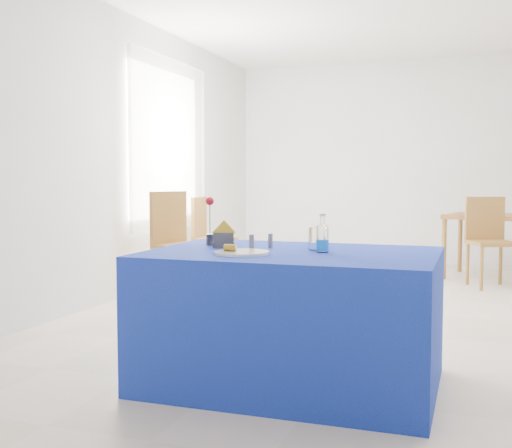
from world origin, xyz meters
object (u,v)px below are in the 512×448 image
(plate, at_px, (242,253))
(chair_win_a, at_px, (177,237))
(chair_bg_left, at_px, (489,235))
(chair_win_b, at_px, (208,232))
(water_bottle, at_px, (322,239))
(oak_table, at_px, (505,221))
(blue_table, at_px, (292,318))

(plate, xyz_separation_m, chair_win_a, (-1.55, 2.38, -0.16))
(chair_bg_left, xyz_separation_m, chair_win_a, (-2.88, -1.75, 0.04))
(chair_win_b, bearing_deg, chair_bg_left, -83.44)
(water_bottle, xyz_separation_m, oak_table, (1.13, 4.47, -0.15))
(plate, height_order, oak_table, plate)
(blue_table, distance_m, chair_bg_left, 4.07)
(plate, height_order, water_bottle, water_bottle)
(blue_table, relative_size, chair_win_b, 1.66)
(plate, relative_size, water_bottle, 1.41)
(chair_win_a, bearing_deg, water_bottle, -119.74)
(water_bottle, relative_size, oak_table, 0.15)
(water_bottle, distance_m, chair_win_b, 3.91)
(plate, relative_size, chair_win_b, 0.32)
(plate, distance_m, chair_win_b, 3.92)
(chair_win_b, bearing_deg, chair_win_a, -176.60)
(chair_bg_left, relative_size, chair_win_a, 0.93)
(chair_win_b, bearing_deg, blue_table, -154.40)
(water_bottle, height_order, chair_bg_left, water_bottle)
(oak_table, bearing_deg, chair_win_b, -159.90)
(plate, bearing_deg, blue_table, 42.93)
(chair_bg_left, bearing_deg, oak_table, 49.39)
(water_bottle, bearing_deg, plate, -149.93)
(oak_table, bearing_deg, chair_win_a, -142.95)
(oak_table, bearing_deg, plate, -107.93)
(water_bottle, height_order, chair_win_a, chair_win_a)
(water_bottle, xyz_separation_m, chair_win_a, (-1.94, 2.15, -0.23))
(chair_bg_left, bearing_deg, plate, -130.44)
(blue_table, bearing_deg, chair_win_a, 129.27)
(plate, relative_size, chair_win_a, 0.29)
(blue_table, relative_size, chair_bg_left, 1.64)
(plate, xyz_separation_m, chair_bg_left, (1.33, 4.13, -0.21))
(oak_table, xyz_separation_m, chair_win_a, (-3.07, -2.32, -0.07))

